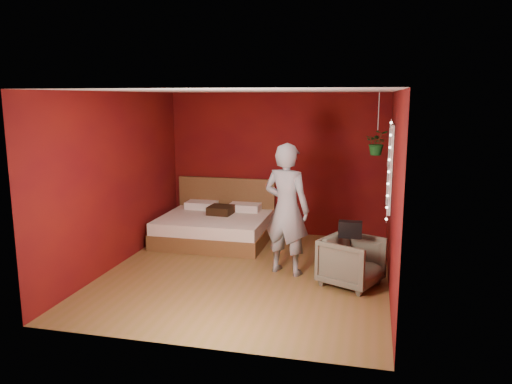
% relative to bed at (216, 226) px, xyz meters
% --- Properties ---
extents(floor, '(4.50, 4.50, 0.00)m').
position_rel_bed_xyz_m(floor, '(0.95, -1.50, -0.27)').
color(floor, brown).
rests_on(floor, ground).
extents(room_walls, '(4.04, 4.54, 2.62)m').
position_rel_bed_xyz_m(room_walls, '(0.95, -1.50, 1.41)').
color(room_walls, '#65110A').
rests_on(room_walls, ground).
extents(window, '(0.05, 0.97, 1.27)m').
position_rel_bed_xyz_m(window, '(2.92, -0.60, 1.23)').
color(window, white).
rests_on(window, room_walls).
extents(fairy_lights, '(0.04, 0.04, 1.45)m').
position_rel_bed_xyz_m(fairy_lights, '(2.89, -1.12, 1.23)').
color(fairy_lights, silver).
rests_on(fairy_lights, room_walls).
extents(bed, '(1.86, 1.58, 1.02)m').
position_rel_bed_xyz_m(bed, '(0.00, 0.00, 0.00)').
color(bed, brown).
rests_on(bed, ground).
extents(person, '(0.79, 0.64, 1.89)m').
position_rel_bed_xyz_m(person, '(1.50, -1.36, 0.68)').
color(person, gray).
rests_on(person, ground).
extents(armchair, '(0.97, 0.96, 0.67)m').
position_rel_bed_xyz_m(armchair, '(2.45, -1.63, 0.07)').
color(armchair, '#585745').
rests_on(armchair, ground).
extents(handbag, '(0.31, 0.16, 0.22)m').
position_rel_bed_xyz_m(handbag, '(2.41, -1.62, 0.51)').
color(handbag, black).
rests_on(handbag, armchair).
extents(throw_pillow, '(0.43, 0.43, 0.14)m').
position_rel_bed_xyz_m(throw_pillow, '(0.07, 0.09, 0.27)').
color(throw_pillow, black).
rests_on(throw_pillow, bed).
extents(hanging_plant, '(0.35, 0.31, 0.96)m').
position_rel_bed_xyz_m(hanging_plant, '(2.72, -0.37, 1.57)').
color(hanging_plant, silver).
rests_on(hanging_plant, room_walls).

